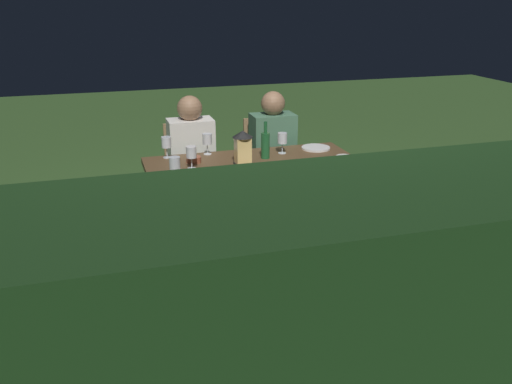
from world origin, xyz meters
TOP-DOWN VIEW (x-y plane):
  - ground_plane at (0.00, 0.00)m, footprint 16.00×16.00m
  - dining_table at (0.00, 0.00)m, footprint 1.63×0.89m
  - chair_side_left_b at (0.37, -0.84)m, footprint 0.42×0.40m
  - person_in_cream at (0.37, -0.64)m, footprint 0.38×0.47m
  - chair_side_left_a at (-0.37, -0.84)m, footprint 0.42×0.40m
  - person_in_green at (-0.37, -0.64)m, footprint 0.38×0.47m
  - chair_side_right_a at (-0.37, 0.84)m, footprint 0.42×0.40m
  - lantern_centerpiece at (0.10, -0.02)m, footprint 0.15×0.15m
  - green_bottle_on_table at (-0.12, -0.15)m, footprint 0.07×0.07m
  - wine_glass_a at (-0.29, -0.24)m, footprint 0.08×0.08m
  - wine_glass_b at (0.62, -0.38)m, footprint 0.08×0.08m
  - wine_glass_c at (0.64, 0.19)m, footprint 0.08×0.08m
  - wine_glass_d at (0.48, -0.04)m, footprint 0.08×0.08m
  - wine_glass_e at (0.29, -0.38)m, footprint 0.08×0.08m
  - plate_a at (-0.60, -0.29)m, footprint 0.24×0.24m
  - plate_b at (-0.01, 0.25)m, footprint 0.24×0.24m
  - bowl_olives at (0.44, -0.20)m, footprint 0.11×0.11m
  - bowl_bread at (-0.67, 0.11)m, footprint 0.12×0.12m
  - hedge_backdrop at (0.00, 2.07)m, footprint 4.43×0.84m

SIDE VIEW (x-z plane):
  - ground_plane at x=0.00m, z-range 0.00..0.00m
  - chair_side_left_b at x=0.37m, z-range 0.05..0.92m
  - chair_side_left_a at x=-0.37m, z-range 0.05..0.92m
  - chair_side_right_a at x=-0.37m, z-range 0.05..0.92m
  - hedge_backdrop at x=0.00m, z-range 0.00..1.27m
  - person_in_cream at x=0.37m, z-range 0.06..1.21m
  - person_in_green at x=-0.37m, z-range 0.06..1.21m
  - dining_table at x=0.00m, z-range 0.31..1.04m
  - plate_a at x=-0.60m, z-range 0.73..0.74m
  - plate_b at x=-0.01m, z-range 0.73..0.74m
  - bowl_bread at x=-0.67m, z-range 0.73..0.78m
  - bowl_olives at x=0.44m, z-range 0.73..0.78m
  - green_bottle_on_table at x=-0.12m, z-range 0.69..0.98m
  - wine_glass_a at x=-0.29m, z-range 0.76..0.93m
  - wine_glass_b at x=0.62m, z-range 0.76..0.93m
  - wine_glass_c at x=0.64m, z-range 0.76..0.93m
  - wine_glass_d at x=0.48m, z-range 0.76..0.93m
  - wine_glass_e at x=0.29m, z-range 0.76..0.93m
  - lantern_centerpiece at x=0.10m, z-range 0.74..1.01m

